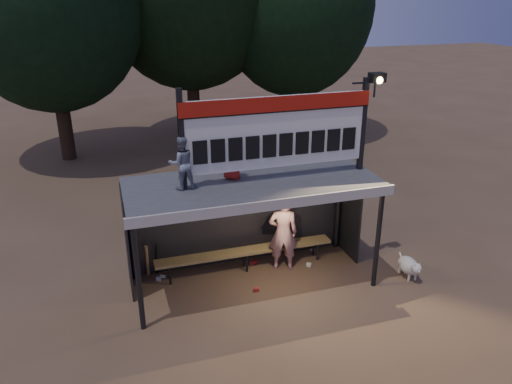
{
  "coord_description": "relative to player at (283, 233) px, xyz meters",
  "views": [
    {
      "loc": [
        -2.69,
        -8.77,
        5.85
      ],
      "look_at": [
        0.2,
        0.4,
        1.9
      ],
      "focal_mm": 35.0,
      "sensor_mm": 36.0,
      "label": 1
    }
  ],
  "objects": [
    {
      "name": "child_a",
      "position": [
        -2.17,
        -0.35,
        1.96
      ],
      "size": [
        0.51,
        0.41,
        1.03
      ],
      "primitive_type": "imported",
      "rotation": [
        0.0,
        0.0,
        3.18
      ],
      "color": "gray",
      "rests_on": "dugout_shelter"
    },
    {
      "name": "player",
      "position": [
        0.0,
        0.0,
        0.0
      ],
      "size": [
        0.73,
        0.57,
        1.76
      ],
      "primitive_type": "imported",
      "rotation": [
        0.0,
        0.0,
        2.88
      ],
      "color": "silver",
      "rests_on": "ground"
    },
    {
      "name": "bench",
      "position": [
        -0.8,
        0.21,
        -0.44
      ],
      "size": [
        4.0,
        0.35,
        0.48
      ],
      "color": "olive",
      "rests_on": "ground"
    },
    {
      "name": "dog",
      "position": [
        2.48,
        -1.19,
        -0.6
      ],
      "size": [
        0.36,
        0.81,
        0.49
      ],
      "color": "beige",
      "rests_on": "ground"
    },
    {
      "name": "dugout_shelter",
      "position": [
        -0.8,
        -0.1,
        0.97
      ],
      "size": [
        5.1,
        2.08,
        2.32
      ],
      "color": "#3F3F42",
      "rests_on": "ground"
    },
    {
      "name": "ground",
      "position": [
        -0.8,
        -0.34,
        -0.88
      ],
      "size": [
        80.0,
        80.0,
        0.0
      ],
      "primitive_type": "plane",
      "color": "#4E3827",
      "rests_on": "ground"
    },
    {
      "name": "child_b",
      "position": [
        -1.14,
        -0.11,
        1.92
      ],
      "size": [
        0.55,
        0.53,
        0.95
      ],
      "primitive_type": "imported",
      "rotation": [
        0.0,
        0.0,
        2.44
      ],
      "color": "maroon",
      "rests_on": "dugout_shelter"
    },
    {
      "name": "litter",
      "position": [
        -0.82,
        0.14,
        -0.84
      ],
      "size": [
        3.8,
        1.31,
        0.08
      ],
      "color": "red",
      "rests_on": "ground"
    },
    {
      "name": "scoreboard_assembly",
      "position": [
        -0.24,
        -0.35,
        2.45
      ],
      "size": [
        4.1,
        0.27,
        1.99
      ],
      "color": "black",
      "rests_on": "dugout_shelter"
    },
    {
      "name": "bats",
      "position": [
        -2.92,
        0.48,
        -0.45
      ],
      "size": [
        0.48,
        0.33,
        0.84
      ],
      "color": "olive",
      "rests_on": "ground"
    },
    {
      "name": "tree_right",
      "position": [
        4.2,
        10.16,
        4.31
      ],
      "size": [
        6.08,
        6.08,
        8.72
      ],
      "color": "black",
      "rests_on": "ground"
    }
  ]
}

